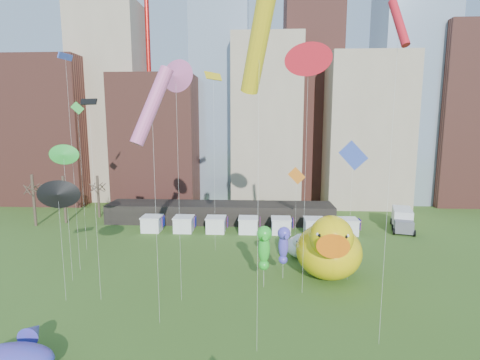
# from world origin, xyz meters

# --- Properties ---
(skyline) EXTENTS (101.00, 23.00, 68.00)m
(skyline) POSITION_xyz_m (2.25, 61.06, 21.44)
(skyline) COLOR brown
(skyline) RESTS_ON ground
(pavilion) EXTENTS (38.00, 6.00, 3.20)m
(pavilion) POSITION_xyz_m (-4.00, 42.00, 1.60)
(pavilion) COLOR black
(pavilion) RESTS_ON ground
(vendor_tents) EXTENTS (33.24, 2.80, 2.40)m
(vendor_tents) POSITION_xyz_m (1.02, 36.00, 1.11)
(vendor_tents) COLOR white
(vendor_tents) RESTS_ON ground
(bare_trees) EXTENTS (8.44, 6.44, 8.50)m
(bare_trees) POSITION_xyz_m (-30.17, 40.54, 4.01)
(bare_trees) COLOR #382B21
(bare_trees) RESTS_ON ground
(big_duck) EXTENTS (7.97, 10.07, 7.43)m
(big_duck) POSITION_xyz_m (10.09, 19.71, 3.41)
(big_duck) COLOR yellow
(big_duck) RESTS_ON ground
(small_duck) EXTENTS (3.30, 4.35, 3.30)m
(small_duck) POSITION_xyz_m (7.62, 25.87, 1.51)
(small_duck) COLOR white
(small_duck) RESTS_ON ground
(seahorse_green) EXTENTS (1.62, 2.00, 6.44)m
(seahorse_green) POSITION_xyz_m (3.12, 17.22, 4.53)
(seahorse_green) COLOR silver
(seahorse_green) RESTS_ON ground
(seahorse_purple) EXTENTS (1.64, 1.91, 5.76)m
(seahorse_purple) POSITION_xyz_m (5.22, 19.40, 4.06)
(seahorse_purple) COLOR silver
(seahorse_purple) RESTS_ON ground
(whale_inflatable) EXTENTS (5.82, 7.18, 2.45)m
(whale_inflatable) POSITION_xyz_m (-13.64, 3.27, 1.12)
(whale_inflatable) COLOR #583AA0
(whale_inflatable) RESTS_ON ground
(box_truck) EXTENTS (4.68, 7.92, 3.17)m
(box_truck) POSITION_xyz_m (25.33, 39.14, 1.63)
(box_truck) COLOR white
(box_truck) RESTS_ON ground
(kite_0) EXTENTS (2.83, 1.59, 23.64)m
(kite_0) POSITION_xyz_m (6.88, 16.00, 22.15)
(kite_0) COLOR silver
(kite_0) RESTS_ON ground
(kite_1) EXTENTS (2.35, 2.03, 21.95)m
(kite_1) POSITION_xyz_m (-4.68, 14.06, 20.55)
(kite_1) COLOR silver
(kite_1) RESTS_ON ground
(kite_2) EXTENTS (2.60, 0.69, 11.47)m
(kite_2) POSITION_xyz_m (-15.56, 13.39, 10.17)
(kite_2) COLOR silver
(kite_2) RESTS_ON ground
(kite_3) EXTENTS (1.54, 0.51, 19.29)m
(kite_3) POSITION_xyz_m (-20.19, 27.12, 17.46)
(kite_3) COLOR silver
(kite_3) RESTS_ON ground
(kite_4) EXTENTS (1.94, 2.77, 22.78)m
(kite_4) POSITION_xyz_m (-3.13, 27.78, 22.13)
(kite_4) COLOR silver
(kite_4) RESTS_ON ground
(kite_5) EXTENTS (0.65, 2.14, 23.78)m
(kite_5) POSITION_xyz_m (-17.70, 20.40, 23.04)
(kite_5) COLOR silver
(kite_5) RESTS_ON ground
(kite_6) EXTENTS (2.50, 0.37, 10.52)m
(kite_6) POSITION_xyz_m (7.91, 33.39, 9.14)
(kite_6) COLOR silver
(kite_6) RESTS_ON ground
(kite_8) EXTENTS (1.31, 2.03, 24.73)m
(kite_8) POSITION_xyz_m (11.70, 7.96, 23.00)
(kite_8) COLOR silver
(kite_8) RESTS_ON ground
(kite_9) EXTENTS (3.51, 3.03, 20.91)m
(kite_9) POSITION_xyz_m (-5.67, 10.04, 17.83)
(kite_9) COLOR silver
(kite_9) RESTS_ON ground
(kite_10) EXTENTS (1.71, 0.80, 18.67)m
(kite_10) POSITION_xyz_m (-12.33, 13.73, 18.01)
(kite_10) COLOR silver
(kite_10) RESTS_ON ground
(kite_11) EXTENTS (2.05, 0.40, 14.45)m
(kite_11) POSITION_xyz_m (-17.18, 17.71, 13.41)
(kite_11) COLOR silver
(kite_11) RESTS_ON ground
(kite_12) EXTENTS (2.92, 4.25, 25.49)m
(kite_12) POSITION_xyz_m (2.49, 6.62, 21.95)
(kite_12) COLOR silver
(kite_12) RESTS_ON ground
(kite_13) EXTENTS (2.63, 1.61, 14.87)m
(kite_13) POSITION_xyz_m (12.07, 19.38, 13.18)
(kite_13) COLOR silver
(kite_13) RESTS_ON ground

